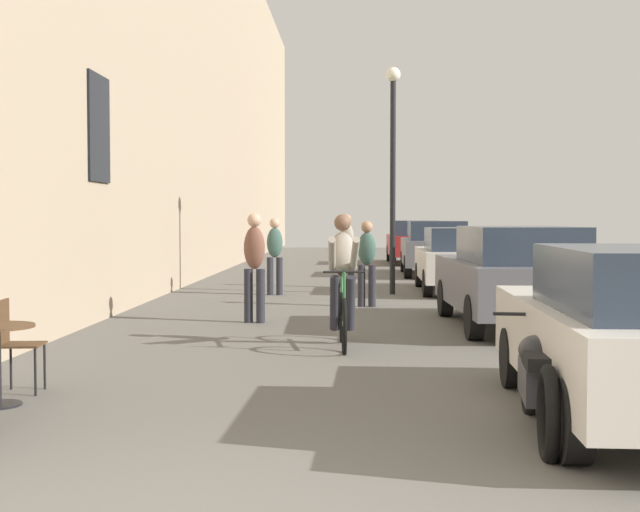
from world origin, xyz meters
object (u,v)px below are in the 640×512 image
object	(u,v)px
pedestrian_near	(254,261)
street_lamp	(393,151)
parked_car_nearest	(636,332)
pedestrian_furthest	(347,246)
parked_car_fourth	(435,247)
pedestrian_mid	(367,259)
parked_motorcycle	(538,381)
pedestrian_far	(275,252)
parked_car_third	(458,259)
cafe_chair_mid_toward_street	(14,339)
cyclist_on_bicycle	(343,284)
parked_car_fifth	(414,241)
parked_car_second	(514,275)

from	to	relation	value
pedestrian_near	street_lamp	distance (m)	6.13
parked_car_nearest	pedestrian_furthest	bearing A→B (deg)	100.12
parked_car_nearest	parked_car_fourth	size ratio (longest dim) A/B	0.92
pedestrian_mid	parked_motorcycle	bearing A→B (deg)	-83.01
pedestrian_far	parked_car_third	world-z (taller)	pedestrian_far
pedestrian_far	street_lamp	distance (m)	3.35
cafe_chair_mid_toward_street	cyclist_on_bicycle	size ratio (longest dim) A/B	0.51
cafe_chair_mid_toward_street	pedestrian_near	xyz separation A→B (m)	(1.66, 5.58, 0.46)
cafe_chair_mid_toward_street	street_lamp	world-z (taller)	street_lamp
pedestrian_far	parked_car_nearest	world-z (taller)	pedestrian_far
pedestrian_mid	cyclist_on_bicycle	bearing A→B (deg)	-94.54
pedestrian_furthest	parked_car_third	xyz separation A→B (m)	(2.49, -1.25, -0.24)
parked_car_fifth	parked_motorcycle	distance (m)	24.67
cyclist_on_bicycle	pedestrian_mid	world-z (taller)	cyclist_on_bicycle
pedestrian_near	pedestrian_mid	bearing A→B (deg)	54.38
street_lamp	parked_car_second	xyz separation A→B (m)	(1.56, -5.73, -2.31)
pedestrian_far	parked_car_fifth	world-z (taller)	pedestrian_far
street_lamp	parked_car_third	size ratio (longest dim) A/B	1.20
parked_car_second	parked_car_fourth	distance (m)	11.93
parked_car_fourth	parked_car_fifth	size ratio (longest dim) A/B	1.02
cafe_chair_mid_toward_street	parked_car_third	distance (m)	12.61
pedestrian_mid	parked_car_second	world-z (taller)	pedestrian_mid
pedestrian_far	pedestrian_furthest	size ratio (longest dim) A/B	0.95
parked_car_fifth	pedestrian_mid	bearing A→B (deg)	-97.37
pedestrian_mid	parked_car_third	distance (m)	3.82
cafe_chair_mid_toward_street	parked_motorcycle	xyz separation A→B (m)	(4.64, -1.36, -0.11)
pedestrian_mid	parked_car_nearest	bearing A→B (deg)	-77.56
cyclist_on_bicycle	street_lamp	world-z (taller)	street_lamp
pedestrian_near	parked_car_third	world-z (taller)	pedestrian_near
cafe_chair_mid_toward_street	cyclist_on_bicycle	bearing A→B (deg)	45.41
pedestrian_near	parked_car_nearest	size ratio (longest dim) A/B	0.42
parked_car_second	parked_motorcycle	bearing A→B (deg)	-98.83
pedestrian_furthest	parked_car_third	size ratio (longest dim) A/B	0.43
pedestrian_mid	parked_car_second	xyz separation A→B (m)	(2.16, -3.06, -0.11)
cafe_chair_mid_toward_street	parked_car_fifth	bearing A→B (deg)	76.85
parked_car_nearest	pedestrian_near	bearing A→B (deg)	120.15
cafe_chair_mid_toward_street	parked_car_fifth	distance (m)	23.92
pedestrian_near	cyclist_on_bicycle	bearing A→B (deg)	-59.85
parked_car_fourth	pedestrian_far	bearing A→B (deg)	-122.00
parked_car_fourth	pedestrian_near	bearing A→B (deg)	-109.01
cafe_chair_mid_toward_street	parked_car_fourth	bearing A→B (deg)	71.78
parked_motorcycle	parked_car_fifth	bearing A→B (deg)	88.14
cyclist_on_bicycle	pedestrian_mid	size ratio (longest dim) A/B	1.10
pedestrian_mid	pedestrian_far	size ratio (longest dim) A/B	0.97
parked_car_second	pedestrian_furthest	bearing A→B (deg)	108.87
parked_car_second	pedestrian_mid	bearing A→B (deg)	125.20
street_lamp	parked_motorcycle	xyz separation A→B (m)	(0.56, -12.15, -2.70)
parked_car_fourth	cyclist_on_bicycle	bearing A→B (deg)	-100.25
parked_car_fourth	parked_car_fifth	xyz separation A→B (m)	(-0.15, 6.30, -0.01)
street_lamp	parked_car_fifth	bearing A→B (deg)	83.79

